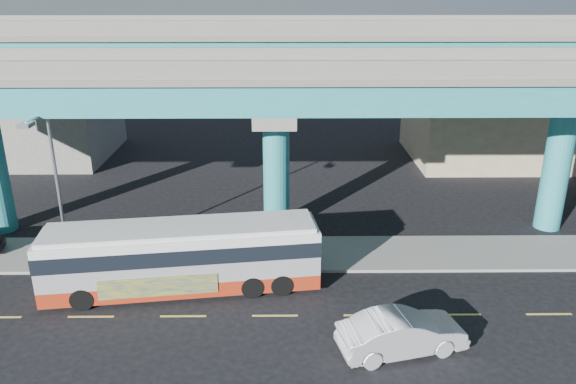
{
  "coord_description": "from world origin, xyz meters",
  "views": [
    {
      "loc": [
        0.35,
        -21.27,
        13.64
      ],
      "look_at": [
        0.61,
        4.0,
        4.15
      ],
      "focal_mm": 35.0,
      "sensor_mm": 36.0,
      "label": 1
    }
  ],
  "objects_px": {
    "transit_bus": "(183,255)",
    "stop_sign": "(309,230)",
    "street_lamp": "(50,171)",
    "sedan": "(402,333)"
  },
  "relations": [
    {
      "from": "transit_bus",
      "to": "street_lamp",
      "type": "xyz_separation_m",
      "value": [
        -6.1,
        1.36,
        3.64
      ]
    },
    {
      "from": "transit_bus",
      "to": "stop_sign",
      "type": "distance_m",
      "value": 6.32
    },
    {
      "from": "sedan",
      "to": "street_lamp",
      "type": "relative_size",
      "value": 0.65
    },
    {
      "from": "sedan",
      "to": "street_lamp",
      "type": "height_order",
      "value": "street_lamp"
    },
    {
      "from": "transit_bus",
      "to": "street_lamp",
      "type": "relative_size",
      "value": 1.58
    },
    {
      "from": "sedan",
      "to": "stop_sign",
      "type": "bearing_deg",
      "value": 11.76
    },
    {
      "from": "sedan",
      "to": "stop_sign",
      "type": "distance_m",
      "value": 7.85
    },
    {
      "from": "sedan",
      "to": "street_lamp",
      "type": "distance_m",
      "value": 17.22
    },
    {
      "from": "transit_bus",
      "to": "stop_sign",
      "type": "xyz_separation_m",
      "value": [
        5.94,
        2.12,
        0.3
      ]
    },
    {
      "from": "street_lamp",
      "to": "stop_sign",
      "type": "height_order",
      "value": "street_lamp"
    }
  ]
}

